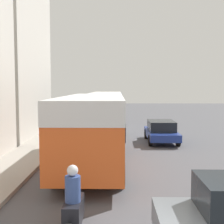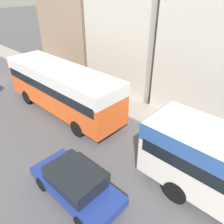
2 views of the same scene
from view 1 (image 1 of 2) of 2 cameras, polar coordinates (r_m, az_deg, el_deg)
The scene contains 6 objects.
building_far_terrace at distance 23.45m, azimuth -19.85°, elevation 12.02°, with size 5.20×8.63×13.24m.
bus_lead at distance 13.67m, azimuth -3.35°, elevation -1.64°, with size 2.59×9.26×3.10m.
bus_following at distance 25.85m, azimuth -1.09°, elevation 1.24°, with size 2.54×10.07×3.01m.
motorcycle_behind_lead at distance 7.62m, azimuth -7.08°, elevation -17.09°, with size 0.38×2.24×1.73m.
car_far_curb at distance 19.94m, azimuth 8.99°, elevation -3.42°, with size 1.86×4.17×1.36m.
pedestrian_near_curb at distance 27.43m, azimuth -7.16°, elevation -0.56°, with size 0.41×0.41×1.73m.
Camera 1 is at (-0.65, -5.21, 3.51)m, focal length 50.00 mm.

